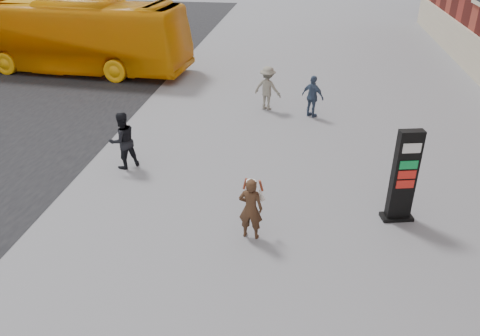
# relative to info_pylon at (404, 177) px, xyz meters

# --- Properties ---
(ground) EXTENTS (100.00, 100.00, 0.00)m
(ground) POSITION_rel_info_pylon_xyz_m (-4.01, -1.57, -1.21)
(ground) COLOR #9E9EA3
(info_pylon) EXTENTS (0.84, 0.55, 2.43)m
(info_pylon) POSITION_rel_info_pylon_xyz_m (0.00, 0.00, 0.00)
(info_pylon) COLOR black
(info_pylon) RESTS_ON ground
(woman) EXTENTS (0.62, 0.58, 1.57)m
(woman) POSITION_rel_info_pylon_xyz_m (-3.58, -1.26, -0.41)
(woman) COLOR #3A2117
(woman) RESTS_ON ground
(bus) EXTENTS (12.71, 3.90, 3.49)m
(bus) POSITION_rel_info_pylon_xyz_m (-14.39, 11.25, 0.53)
(bus) COLOR orange
(bus) RESTS_ON road
(pedestrian_a) EXTENTS (1.08, 1.07, 1.76)m
(pedestrian_a) POSITION_rel_info_pylon_xyz_m (-7.79, 1.73, -0.33)
(pedestrian_a) COLOR black
(pedestrian_a) RESTS_ON ground
(pedestrian_b) EXTENTS (1.27, 1.00, 1.72)m
(pedestrian_b) POSITION_rel_info_pylon_xyz_m (-3.95, 7.25, -0.35)
(pedestrian_b) COLOR gray
(pedestrian_b) RESTS_ON ground
(pedestrian_c) EXTENTS (1.00, 0.85, 1.60)m
(pedestrian_c) POSITION_rel_info_pylon_xyz_m (-2.19, 6.68, -0.41)
(pedestrian_c) COLOR #3C4E69
(pedestrian_c) RESTS_ON ground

